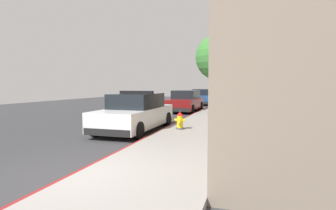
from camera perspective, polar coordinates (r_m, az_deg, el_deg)
The scene contains 9 objects.
ground_plane at distance 16.58m, azimuth -11.56°, elevation -2.80°, with size 32.21×60.00×0.20m, color #353538.
sidewalk_pavement at distance 14.66m, azimuth 9.49°, elevation -2.98°, with size 2.68×60.00×0.15m, color gray.
curb_painted_edge at distance 14.90m, azimuth 4.21°, elevation -2.82°, with size 0.08×60.00×0.15m, color maroon.
storefront_building at distance 15.19m, azimuth 29.21°, elevation 6.44°, with size 7.66×21.98×5.24m.
police_cruiser at distance 11.19m, azimuth -6.95°, elevation -1.72°, with size 1.94×4.84×1.68m.
parked_car_silver_ahead at distance 19.48m, azimuth 3.84°, elevation 0.79°, with size 1.94×4.84×1.56m.
parked_car_dark_far at distance 26.95m, azimuth 7.40°, elevation 1.70°, with size 1.94×4.84×1.56m.
fire_hydrant at distance 10.54m, azimuth 2.60°, elevation -3.39°, with size 0.44×0.40×0.76m.
street_tree at distance 15.53m, azimuth 10.88°, elevation 10.06°, with size 2.61×2.61×4.68m.
Camera 1 is at (3.28, -4.42, 1.89)m, focal length 28.09 mm.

